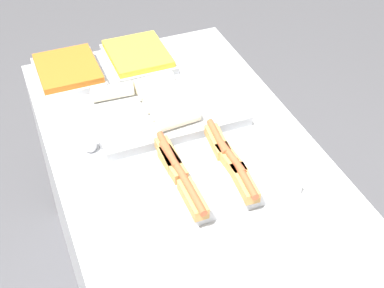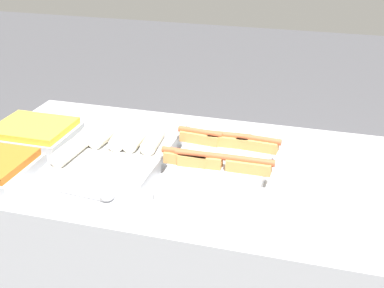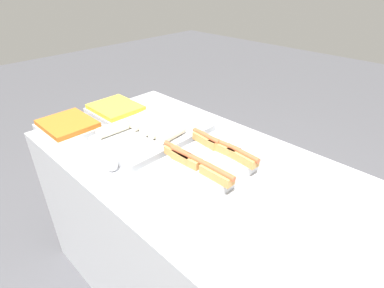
# 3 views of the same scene
# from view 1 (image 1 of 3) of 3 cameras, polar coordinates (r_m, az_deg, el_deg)

# --- Properties ---
(counter) EXTENTS (1.80, 0.86, 0.90)m
(counter) POSITION_cam_1_polar(r_m,az_deg,el_deg) (2.01, 1.21, -13.46)
(counter) COLOR #B7BABF
(counter) RESTS_ON ground_plane
(tray_hotdogs) EXTENTS (0.36, 0.51, 0.10)m
(tray_hotdogs) POSITION_cam_1_polar(r_m,az_deg,el_deg) (1.64, 1.36, -3.41)
(tray_hotdogs) COLOR #B7BABF
(tray_hotdogs) RESTS_ON counter
(tray_wraps) EXTENTS (0.34, 0.52, 0.10)m
(tray_wraps) POSITION_cam_1_polar(r_m,az_deg,el_deg) (1.89, -3.07, 3.74)
(tray_wraps) COLOR #B7BABF
(tray_wraps) RESTS_ON counter
(tray_side_front) EXTENTS (0.29, 0.24, 0.07)m
(tray_side_front) POSITION_cam_1_polar(r_m,az_deg,el_deg) (2.13, -13.03, 7.32)
(tray_side_front) COLOR #B7BABF
(tray_side_front) RESTS_ON counter
(tray_side_back) EXTENTS (0.29, 0.24, 0.07)m
(tray_side_back) POSITION_cam_1_polar(r_m,az_deg,el_deg) (2.17, -5.77, 9.00)
(tray_side_back) COLOR #B7BABF
(tray_side_back) RESTS_ON counter
(serving_spoon_near) EXTENTS (0.22, 0.05, 0.05)m
(serving_spoon_near) POSITION_cam_1_polar(r_m,az_deg,el_deg) (1.80, -10.95, 0.09)
(serving_spoon_near) COLOR silver
(serving_spoon_near) RESTS_ON counter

